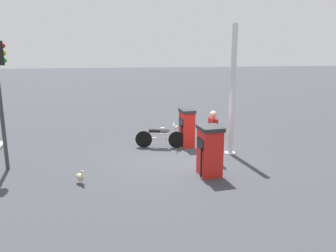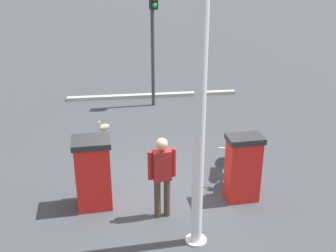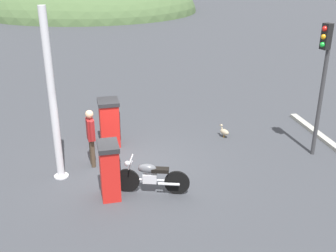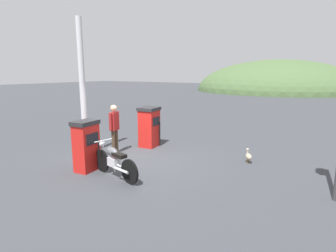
{
  "view_description": "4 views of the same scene",
  "coord_description": "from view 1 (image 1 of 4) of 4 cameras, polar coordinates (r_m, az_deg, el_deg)",
  "views": [
    {
      "loc": [
        2.33,
        10.92,
        3.79
      ],
      "look_at": [
        0.45,
        -0.24,
        1.17
      ],
      "focal_mm": 35.64,
      "sensor_mm": 36.0,
      "label": 1
    },
    {
      "loc": [
        -8.27,
        0.67,
        4.98
      ],
      "look_at": [
        0.8,
        -0.09,
        1.22
      ],
      "focal_mm": 44.77,
      "sensor_mm": 36.0,
      "label": 2
    },
    {
      "loc": [
        -0.28,
        -10.62,
        5.7
      ],
      "look_at": [
        1.24,
        0.51,
        1.0
      ],
      "focal_mm": 43.14,
      "sensor_mm": 36.0,
      "label": 3
    },
    {
      "loc": [
        5.54,
        -6.9,
        2.86
      ],
      "look_at": [
        0.97,
        0.52,
        1.14
      ],
      "focal_mm": 29.31,
      "sensor_mm": 36.0,
      "label": 4
    }
  ],
  "objects": [
    {
      "name": "wandering_duck",
      "position": [
        10.02,
        -14.8,
        -8.37
      ],
      "size": [
        0.34,
        0.41,
        0.44
      ],
      "color": "tan",
      "rests_on": "ground"
    },
    {
      "name": "fuel_pump_far",
      "position": [
        10.22,
        7.14,
        -4.19
      ],
      "size": [
        0.73,
        0.83,
        1.54
      ],
      "color": "red",
      "rests_on": "ground"
    },
    {
      "name": "ground_plane",
      "position": [
        11.79,
        2.34,
        -5.73
      ],
      "size": [
        120.0,
        120.0,
        0.0
      ],
      "primitive_type": "plane",
      "color": "#383A3F"
    },
    {
      "name": "fuel_pump_near",
      "position": [
        13.18,
        3.23,
        -0.29
      ],
      "size": [
        0.58,
        0.79,
        1.49
      ],
      "color": "red",
      "rests_on": "ground"
    },
    {
      "name": "canopy_support_pole",
      "position": [
        12.17,
        10.96,
        5.53
      ],
      "size": [
        0.4,
        0.4,
        4.66
      ],
      "color": "silver",
      "rests_on": "ground"
    },
    {
      "name": "motorcycle_near_pump",
      "position": [
        13.03,
        -1.21,
        -1.7
      ],
      "size": [
        1.93,
        0.71,
        0.97
      ],
      "color": "black",
      "rests_on": "ground"
    },
    {
      "name": "attendant_person",
      "position": [
        11.6,
        7.66,
        -0.99
      ],
      "size": [
        0.28,
        0.58,
        1.74
      ],
      "color": "#473828",
      "rests_on": "ground"
    },
    {
      "name": "roadside_traffic_light",
      "position": [
        11.47,
        -26.68,
        6.38
      ],
      "size": [
        0.4,
        0.29,
        4.03
      ],
      "color": "#38383A",
      "rests_on": "ground"
    }
  ]
}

